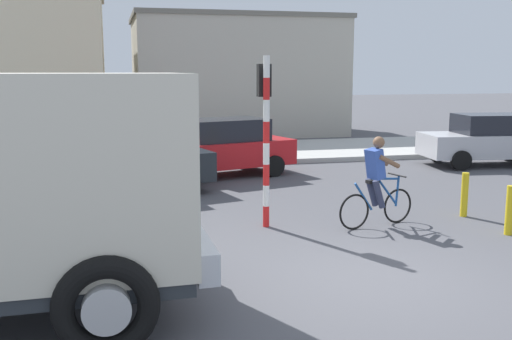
# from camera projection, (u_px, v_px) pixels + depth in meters

# --- Properties ---
(ground_plane) EXTENTS (120.00, 120.00, 0.00)m
(ground_plane) POSITION_uv_depth(u_px,v_px,m) (367.00, 278.00, 8.43)
(ground_plane) COLOR #4C4C51
(sidewalk_far) EXTENTS (80.00, 5.00, 0.16)m
(sidewalk_far) POSITION_uv_depth(u_px,v_px,m) (215.00, 153.00, 20.60)
(sidewalk_far) COLOR #ADADA8
(sidewalk_far) RESTS_ON ground
(cyclist) EXTENTS (1.68, 0.60, 1.72)m
(cyclist) POSITION_uv_depth(u_px,v_px,m) (377.00, 182.00, 11.09)
(cyclist) COLOR black
(cyclist) RESTS_ON ground
(traffic_light_pole) EXTENTS (0.24, 0.43, 3.20)m
(traffic_light_pole) POSITION_uv_depth(u_px,v_px,m) (265.00, 118.00, 10.94)
(traffic_light_pole) COLOR red
(traffic_light_pole) RESTS_ON ground
(car_red_near) EXTENTS (4.18, 2.25, 1.60)m
(car_red_near) POSITION_uv_depth(u_px,v_px,m) (489.00, 139.00, 18.34)
(car_red_near) COLOR #B7B7BC
(car_red_near) RESTS_ON ground
(car_white_mid) EXTENTS (4.30, 2.65, 1.60)m
(car_white_mid) POSITION_uv_depth(u_px,v_px,m) (123.00, 162.00, 13.85)
(car_white_mid) COLOR #1E2328
(car_white_mid) RESTS_ON ground
(car_far_side) EXTENTS (4.31, 2.72, 1.60)m
(car_far_side) POSITION_uv_depth(u_px,v_px,m) (222.00, 147.00, 16.51)
(car_far_side) COLOR red
(car_far_side) RESTS_ON ground
(bollard_near) EXTENTS (0.14, 0.14, 0.90)m
(bollard_near) POSITION_uv_depth(u_px,v_px,m) (510.00, 210.00, 10.59)
(bollard_near) COLOR gold
(bollard_near) RESTS_ON ground
(bollard_far) EXTENTS (0.14, 0.14, 0.90)m
(bollard_far) POSITION_uv_depth(u_px,v_px,m) (465.00, 195.00, 11.93)
(bollard_far) COLOR gold
(bollard_far) RESTS_ON ground
(building_mid_block) EXTENTS (9.45, 6.45, 5.38)m
(building_mid_block) POSITION_uv_depth(u_px,v_px,m) (235.00, 76.00, 27.82)
(building_mid_block) COLOR #B2AD9E
(building_mid_block) RESTS_ON ground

